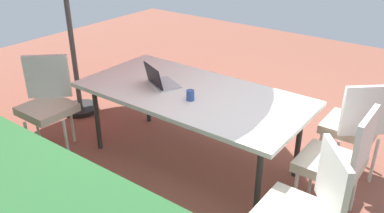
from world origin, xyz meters
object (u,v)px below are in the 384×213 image
(laptop, at_px, (160,81))
(cup, at_px, (190,95))
(chair_southwest, at_px, (355,124))
(chair_northwest, at_px, (305,209))
(dining_table, at_px, (192,96))
(chair_northeast, at_px, (47,101))
(chair_west, at_px, (339,159))

(laptop, height_order, cup, laptop)
(chair_southwest, bearing_deg, chair_northwest, 52.32)
(dining_table, distance_m, chair_northwest, 1.56)
(dining_table, bearing_deg, cup, 122.06)
(chair_northeast, xyz_separation_m, cup, (-1.40, -0.52, 0.25))
(chair_southwest, xyz_separation_m, chair_northeast, (2.61, 1.35, 0.00))
(dining_table, relative_size, chair_west, 2.19)
(chair_southwest, distance_m, chair_northeast, 2.94)
(chair_west, height_order, chair_northeast, same)
(chair_northwest, relative_size, chair_west, 1.00)
(dining_table, relative_size, laptop, 5.49)
(dining_table, xyz_separation_m, cup, (-0.10, 0.15, 0.09))
(chair_southwest, distance_m, laptop, 1.82)
(laptop, distance_m, cup, 0.43)
(cup, bearing_deg, dining_table, -57.94)
(dining_table, height_order, chair_northeast, chair_northeast)
(dining_table, xyz_separation_m, chair_northwest, (-1.40, 0.68, -0.16))
(dining_table, xyz_separation_m, chair_northeast, (1.30, 0.67, -0.16))
(chair_southwest, height_order, chair_northeast, same)
(chair_west, xyz_separation_m, laptop, (1.71, 0.08, 0.25))
(cup, bearing_deg, chair_west, -172.34)
(dining_table, bearing_deg, chair_southwest, -152.65)
(cup, bearing_deg, chair_northeast, 20.23)
(chair_northwest, relative_size, laptop, 2.50)
(chair_southwest, distance_m, cup, 1.49)
(chair_west, distance_m, cup, 1.33)
(chair_northwest, xyz_separation_m, chair_west, (0.01, -0.70, 0.00))
(chair_northeast, bearing_deg, cup, -22.99)
(chair_northwest, distance_m, cup, 1.43)
(dining_table, height_order, chair_southwest, chair_southwest)
(chair_west, bearing_deg, chair_northwest, 0.84)
(chair_southwest, height_order, chair_west, same)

